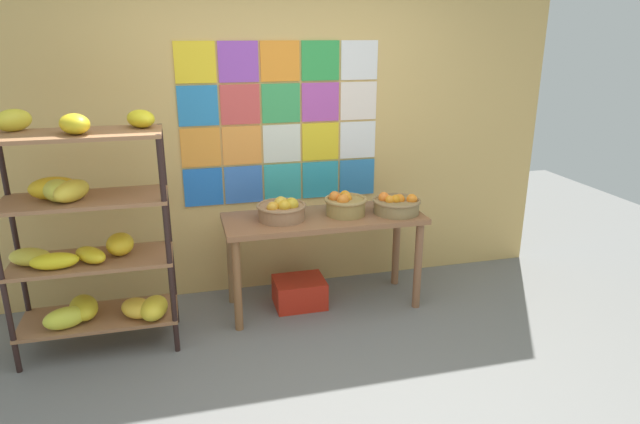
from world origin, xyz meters
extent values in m
plane|color=slate|center=(0.00, 0.00, 0.00)|extent=(9.45, 9.45, 0.00)
cube|color=tan|center=(0.00, 1.75, 1.48)|extent=(4.58, 0.06, 2.95)
cube|color=yellow|center=(-0.62, 1.72, 1.84)|extent=(0.30, 0.01, 0.30)
cube|color=purple|center=(-0.31, 1.72, 1.84)|extent=(0.30, 0.01, 0.30)
cube|color=orange|center=(0.01, 1.72, 1.84)|extent=(0.30, 0.01, 0.30)
cube|color=green|center=(0.32, 1.72, 1.84)|extent=(0.30, 0.01, 0.30)
cube|color=white|center=(0.64, 1.72, 1.84)|extent=(0.30, 0.01, 0.30)
cube|color=#287EBE|center=(-0.62, 1.72, 1.53)|extent=(0.30, 0.01, 0.30)
cube|color=#D74946|center=(-0.31, 1.72, 1.53)|extent=(0.30, 0.01, 0.30)
cube|color=#39A156|center=(0.01, 1.72, 1.53)|extent=(0.30, 0.01, 0.30)
cube|color=#B14AA7|center=(0.32, 1.72, 1.53)|extent=(0.30, 0.01, 0.30)
cube|color=silver|center=(0.64, 1.72, 1.53)|extent=(0.30, 0.01, 0.30)
cube|color=orange|center=(-0.62, 1.72, 1.21)|extent=(0.30, 0.01, 0.30)
cube|color=#F7953B|center=(-0.31, 1.72, 1.21)|extent=(0.30, 0.01, 0.30)
cube|color=silver|center=(0.01, 1.72, 1.21)|extent=(0.30, 0.01, 0.30)
cube|color=yellow|center=(0.32, 1.72, 1.21)|extent=(0.30, 0.01, 0.30)
cube|color=white|center=(0.64, 1.72, 1.21)|extent=(0.30, 0.01, 0.30)
cube|color=blue|center=(-0.62, 1.72, 0.90)|extent=(0.30, 0.01, 0.30)
cube|color=#3974D0|center=(-0.31, 1.72, 0.90)|extent=(0.30, 0.01, 0.30)
cube|color=#34ADAD|center=(0.01, 1.72, 0.90)|extent=(0.30, 0.01, 0.30)
cube|color=teal|center=(0.32, 1.72, 0.90)|extent=(0.30, 0.01, 0.30)
cube|color=#2F7DBA|center=(0.64, 1.72, 0.90)|extent=(0.30, 0.01, 0.30)
cylinder|color=black|center=(-0.89, 0.87, 0.74)|extent=(0.04, 0.04, 1.47)
cylinder|color=black|center=(-1.87, 1.27, 0.74)|extent=(0.04, 0.04, 1.47)
cylinder|color=black|center=(-0.89, 1.27, 0.74)|extent=(0.04, 0.04, 1.47)
cube|color=#966540|center=(-1.38, 1.07, 0.22)|extent=(1.01, 0.44, 0.03)
ellipsoid|color=yellow|center=(-1.58, 0.94, 0.30)|extent=(0.30, 0.22, 0.14)
ellipsoid|color=yellow|center=(-1.02, 0.94, 0.30)|extent=(0.23, 0.30, 0.14)
ellipsoid|color=yellow|center=(-1.48, 1.06, 0.30)|extent=(0.24, 0.32, 0.14)
ellipsoid|color=yellow|center=(-1.14, 0.98, 0.29)|extent=(0.29, 0.29, 0.12)
cube|color=#966540|center=(-1.38, 1.07, 0.63)|extent=(1.01, 0.44, 0.02)
ellipsoid|color=yellow|center=(-1.58, 0.95, 0.70)|extent=(0.29, 0.12, 0.10)
ellipsoid|color=yellow|center=(-1.38, 1.00, 0.69)|extent=(0.26, 0.27, 0.10)
ellipsoid|color=yellow|center=(-1.21, 1.09, 0.72)|extent=(0.19, 0.22, 0.15)
ellipsoid|color=yellow|center=(-1.75, 1.05, 0.70)|extent=(0.31, 0.25, 0.11)
cube|color=#966540|center=(-1.38, 1.07, 1.04)|extent=(1.01, 0.44, 0.02)
ellipsoid|color=gold|center=(-1.44, 1.00, 1.12)|extent=(0.26, 0.30, 0.13)
ellipsoid|color=#D7D33F|center=(-1.52, 1.02, 1.13)|extent=(0.26, 0.27, 0.14)
ellipsoid|color=yellow|center=(-1.55, 1.08, 1.13)|extent=(0.30, 0.17, 0.14)
cube|color=#966540|center=(-1.38, 1.07, 1.46)|extent=(1.01, 0.44, 0.02)
ellipsoid|color=yellow|center=(-1.37, 1.00, 1.53)|extent=(0.26, 0.29, 0.12)
ellipsoid|color=yellow|center=(-1.00, 1.15, 1.53)|extent=(0.25, 0.28, 0.11)
ellipsoid|color=gold|center=(-1.75, 1.19, 1.54)|extent=(0.25, 0.25, 0.14)
cube|color=#8E5C3A|center=(0.23, 1.27, 0.72)|extent=(1.50, 0.56, 0.04)
cylinder|color=brown|center=(-0.46, 1.05, 0.35)|extent=(0.06, 0.06, 0.70)
cylinder|color=brown|center=(0.92, 1.05, 0.35)|extent=(0.06, 0.06, 0.70)
cylinder|color=olive|center=(-0.46, 1.49, 0.35)|extent=(0.06, 0.06, 0.70)
cylinder|color=brown|center=(0.92, 1.49, 0.35)|extent=(0.06, 0.06, 0.70)
cylinder|color=#976D4B|center=(-0.09, 1.27, 0.79)|extent=(0.34, 0.34, 0.11)
torus|color=#926C49|center=(-0.09, 1.27, 0.84)|extent=(0.36, 0.36, 0.02)
sphere|color=gold|center=(-0.02, 1.23, 0.86)|extent=(0.10, 0.10, 0.10)
sphere|color=gold|center=(-0.09, 1.26, 0.86)|extent=(0.11, 0.11, 0.11)
sphere|color=gold|center=(-0.16, 1.22, 0.85)|extent=(0.09, 0.09, 0.09)
sphere|color=gold|center=(-0.08, 1.21, 0.86)|extent=(0.09, 0.09, 0.09)
cylinder|color=olive|center=(0.79, 1.20, 0.78)|extent=(0.34, 0.34, 0.10)
torus|color=olive|center=(0.79, 1.20, 0.83)|extent=(0.37, 0.37, 0.02)
sphere|color=orange|center=(0.73, 1.19, 0.85)|extent=(0.07, 0.07, 0.07)
sphere|color=orange|center=(0.77, 1.18, 0.85)|extent=(0.07, 0.07, 0.07)
sphere|color=orange|center=(0.70, 1.24, 0.85)|extent=(0.08, 0.08, 0.08)
sphere|color=orange|center=(0.90, 1.16, 0.85)|extent=(0.08, 0.08, 0.08)
sphere|color=orange|center=(0.81, 1.20, 0.84)|extent=(0.08, 0.08, 0.08)
cylinder|color=olive|center=(0.40, 1.26, 0.79)|extent=(0.29, 0.29, 0.12)
torus|color=#9E8049|center=(0.40, 1.26, 0.85)|extent=(0.32, 0.32, 0.03)
sphere|color=orange|center=(0.42, 1.33, 0.86)|extent=(0.08, 0.08, 0.08)
sphere|color=orange|center=(0.41, 1.27, 0.87)|extent=(0.09, 0.09, 0.09)
sphere|color=orange|center=(0.37, 1.23, 0.86)|extent=(0.09, 0.09, 0.09)
sphere|color=orange|center=(0.33, 1.29, 0.87)|extent=(0.09, 0.09, 0.09)
cube|color=red|center=(0.05, 1.31, 0.11)|extent=(0.39, 0.32, 0.22)
camera|label=1|loc=(-0.78, -2.54, 2.05)|focal=31.08mm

